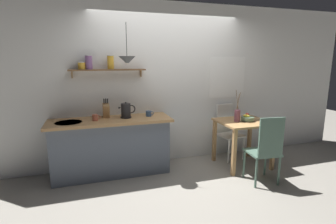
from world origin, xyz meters
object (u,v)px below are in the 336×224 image
Objects in this scene: dining_table at (243,129)px; twig_vase at (237,115)px; electric_kettle at (126,111)px; coffee_mug_by_sink at (95,117)px; knife_block at (106,110)px; coffee_mug_spare at (149,113)px; dining_chair_far at (227,129)px; fruit_bowl at (247,118)px; dining_chair_near at (266,148)px; pendant_lamp at (127,60)px.

twig_vase is (-0.14, -0.01, 0.25)m from dining_table.
coffee_mug_by_sink is at bearing -173.12° from electric_kettle.
knife_block is at bearing 42.24° from coffee_mug_by_sink.
twig_vase is 1.44m from coffee_mug_spare.
knife_block is (-2.14, 0.01, 0.48)m from dining_chair_far.
fruit_bowl is (0.10, -0.44, 0.30)m from dining_chair_far.
dining_chair_near is 8.48× the size of coffee_mug_by_sink.
electric_kettle is at bearing 150.22° from dining_chair_near.
coffee_mug_by_sink is (-0.47, -0.06, -0.06)m from electric_kettle.
dining_chair_near reaches higher than coffee_mug_by_sink.
knife_block reaches higher than dining_chair_far.
dining_chair_far is 3.22× the size of knife_block.
dining_chair_near is at bearing -29.78° from electric_kettle.
knife_block is at bearing 179.76° from dining_chair_far.
dining_table is at bearing -10.19° from electric_kettle.
fruit_bowl is 1.64× the size of coffee_mug_spare.
dining_chair_near is 1.03× the size of dining_chair_far.
twig_vase reaches higher than electric_kettle.
knife_block is (-2.10, 1.13, 0.46)m from dining_chair_near.
dining_chair_far is at bearing 3.63° from coffee_mug_by_sink.
pendant_lamp reaches higher than dining_chair_far.
twig_vase reaches higher than dining_table.
coffee_mug_by_sink is at bearing 156.72° from dining_chair_near.
dining_chair_near is 2.35m from pendant_lamp.
knife_block reaches higher than coffee_mug_spare.
dining_table is at bearing -12.55° from coffee_mug_spare.
coffee_mug_by_sink is at bearing 174.50° from pendant_lamp.
dining_table is 0.84× the size of dining_chair_far.
pendant_lamp reaches higher than dining_table.
dining_chair_near is 2.43m from knife_block.
knife_block reaches higher than electric_kettle.
coffee_mug_spare is (-1.49, -0.09, 0.40)m from dining_chair_far.
dining_chair_near is 3.87× the size of electric_kettle.
dining_chair_far is 8.20× the size of coffee_mug_by_sink.
twig_vase is (-0.05, 0.69, 0.33)m from dining_chair_near.
twig_vase is 0.89× the size of pendant_lamp.
dining_chair_far is 4.65× the size of fruit_bowl.
dining_chair_near is at bearing -28.35° from knife_block.
pendant_lamp is (-1.87, 0.24, 1.13)m from dining_table.
pendant_lamp is (0.32, -0.20, 0.76)m from knife_block.
knife_block is (-2.05, 0.45, 0.12)m from twig_vase.
pendant_lamp is at bearing -5.50° from coffee_mug_by_sink.
dining_chair_near is 2.50m from coffee_mug_by_sink.
pendant_lamp is at bearing 172.78° from dining_table.
twig_vase reaches higher than knife_block.
fruit_bowl reaches higher than dining_table.
twig_vase is at bearing -102.21° from dining_chair_far.
electric_kettle is 0.86× the size of knife_block.
knife_block is at bearing 168.57° from fruit_bowl.
fruit_bowl is at bearing 78.35° from dining_chair_near.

